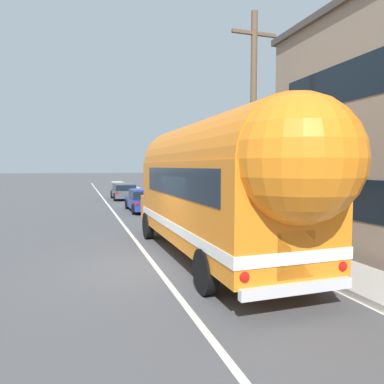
{
  "coord_description": "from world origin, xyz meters",
  "views": [
    {
      "loc": [
        -1.97,
        -9.43,
        2.77
      ],
      "look_at": [
        1.72,
        2.05,
        1.9
      ],
      "focal_mm": 33.03,
      "sensor_mm": 36.0,
      "label": 1
    }
  ],
  "objects_px": {
    "car_second": "(124,190)",
    "utility_pole": "(253,123)",
    "car_lead": "(144,199)",
    "painted_bus": "(217,183)"
  },
  "relations": [
    {
      "from": "car_second",
      "to": "utility_pole",
      "type": "bearing_deg",
      "value": -81.25
    },
    {
      "from": "utility_pole",
      "to": "car_lead",
      "type": "xyz_separation_m",
      "value": [
        -2.47,
        9.54,
        -3.69
      ]
    },
    {
      "from": "utility_pole",
      "to": "car_second",
      "type": "relative_size",
      "value": 2.0
    },
    {
      "from": "utility_pole",
      "to": "car_second",
      "type": "xyz_separation_m",
      "value": [
        -2.74,
        17.83,
        -3.63
      ]
    },
    {
      "from": "painted_bus",
      "to": "car_second",
      "type": "relative_size",
      "value": 2.55
    },
    {
      "from": "car_lead",
      "to": "painted_bus",
      "type": "bearing_deg",
      "value": -90.64
    },
    {
      "from": "painted_bus",
      "to": "car_second",
      "type": "height_order",
      "value": "painted_bus"
    },
    {
      "from": "utility_pole",
      "to": "car_lead",
      "type": "distance_m",
      "value": 10.52
    },
    {
      "from": "painted_bus",
      "to": "car_lead",
      "type": "height_order",
      "value": "painted_bus"
    },
    {
      "from": "painted_bus",
      "to": "car_second",
      "type": "bearing_deg",
      "value": 90.37
    }
  ]
}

